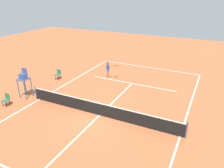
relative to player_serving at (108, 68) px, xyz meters
name	(u,v)px	position (x,y,z in m)	size (l,w,h in m)	color
ground_plane	(100,115)	(-2.65, 6.56, -1.03)	(60.00, 60.00, 0.00)	#B76038
court_lines	(100,115)	(-2.65, 6.56, -1.03)	(10.99, 22.76, 0.01)	white
tennis_net	(99,109)	(-2.65, 6.56, -0.53)	(11.59, 0.10, 1.07)	#4C4C51
player_serving	(108,68)	(0.00, 0.00, 0.00)	(1.32, 0.46, 1.73)	#9E704C
tennis_ball	(96,84)	(0.28, 1.93, -1.00)	(0.07, 0.07, 0.07)	#CCE033
umpire_chair	(24,78)	(4.06, 6.67, 0.58)	(0.80, 0.80, 2.41)	#38518C
courtside_chair_near	(6,99)	(4.25, 8.39, -0.50)	(0.44, 0.46, 0.95)	#262626
courtside_chair_mid	(58,74)	(4.21, 2.46, -0.50)	(0.44, 0.46, 0.95)	#262626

